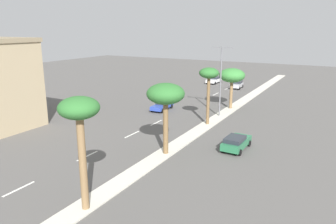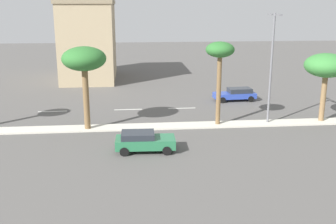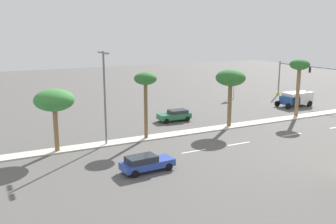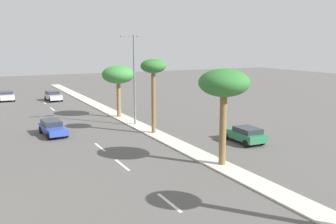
# 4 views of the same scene
# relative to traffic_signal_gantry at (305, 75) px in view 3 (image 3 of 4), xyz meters

# --- Properties ---
(ground_plane) EXTENTS (160.00, 160.00, 0.00)m
(ground_plane) POSITION_rel_traffic_signal_gantry_xyz_m (-9.11, 31.25, -4.16)
(ground_plane) COLOR #565451
(median_curb) EXTENTS (1.80, 84.78, 0.12)m
(median_curb) POSITION_rel_traffic_signal_gantry_xyz_m (-9.11, 40.67, -4.10)
(median_curb) COLOR beige
(median_curb) RESTS_ON ground
(lane_stripe_front) EXTENTS (0.20, 2.80, 0.01)m
(lane_stripe_front) POSITION_rel_traffic_signal_gantry_xyz_m (-15.28, 17.83, -4.15)
(lane_stripe_front) COLOR silver
(lane_stripe_front) RESTS_ON ground
(lane_stripe_outboard) EXTENTS (0.20, 2.80, 0.01)m
(lane_stripe_outboard) POSITION_rel_traffic_signal_gantry_xyz_m (-15.28, 25.27, -4.15)
(lane_stripe_outboard) COLOR silver
(lane_stripe_outboard) RESTS_ON ground
(lane_stripe_center) EXTENTS (0.20, 2.80, 0.01)m
(lane_stripe_center) POSITION_rel_traffic_signal_gantry_xyz_m (-15.28, 30.70, -4.15)
(lane_stripe_center) COLOR silver
(lane_stripe_center) RESTS_ON ground
(traffic_signal_gantry) EXTENTS (20.91, 0.53, 6.05)m
(traffic_signal_gantry) POSITION_rel_traffic_signal_gantry_xyz_m (0.00, 0.00, 0.00)
(traffic_signal_gantry) COLOR slate
(traffic_signal_gantry) RESTS_ON ground
(directional_road_sign) EXTENTS (0.10, 1.25, 3.51)m
(directional_road_sign) POSITION_rel_traffic_signal_gantry_xyz_m (6.07, 10.46, -1.68)
(directional_road_sign) COLOR gray
(directional_road_sign) RESTS_ON ground
(palm_tree_far) EXTENTS (2.62, 2.62, 7.68)m
(palm_tree_far) POSITION_rel_traffic_signal_gantry_xyz_m (-8.78, 10.58, 2.40)
(palm_tree_far) COLOR olive
(palm_tree_far) RESTS_ON median_curb
(palm_tree_right) EXTENTS (3.57, 3.57, 6.85)m
(palm_tree_right) POSITION_rel_traffic_signal_gantry_xyz_m (-8.94, 21.87, 1.67)
(palm_tree_right) COLOR brown
(palm_tree_right) RESTS_ON median_curb
(palm_tree_outboard) EXTENTS (2.41, 2.41, 7.12)m
(palm_tree_outboard) POSITION_rel_traffic_signal_gantry_xyz_m (-9.16, 33.05, 2.05)
(palm_tree_outboard) COLOR brown
(palm_tree_outboard) RESTS_ON median_curb
(palm_tree_trailing) EXTENTS (3.80, 3.80, 6.02)m
(palm_tree_trailing) POSITION_rel_traffic_signal_gantry_xyz_m (-9.29, 42.53, 0.85)
(palm_tree_trailing) COLOR olive
(palm_tree_trailing) RESTS_ON median_curb
(street_lamp_leading) EXTENTS (2.90, 0.24, 9.42)m
(street_lamp_leading) POSITION_rel_traffic_signal_gantry_xyz_m (-9.26, 37.57, 1.51)
(street_lamp_leading) COLOR slate
(street_lamp_leading) RESTS_ON median_curb
(sedan_green_front) EXTENTS (2.09, 4.29, 1.44)m
(sedan_green_front) POSITION_rel_traffic_signal_gantry_xyz_m (-3.37, 26.38, -3.38)
(sedan_green_front) COLOR #287047
(sedan_green_front) RESTS_ON ground
(sedan_blue_mid) EXTENTS (2.10, 4.61, 1.39)m
(sedan_blue_mid) POSITION_rel_traffic_signal_gantry_xyz_m (-18.00, 37.02, -3.41)
(sedan_blue_mid) COLOR #2D47AD
(sedan_blue_mid) RESTS_ON ground
(box_truck) EXTENTS (2.57, 5.64, 2.18)m
(box_truck) POSITION_rel_traffic_signal_gantry_xyz_m (-3.47, 5.38, -2.93)
(box_truck) COLOR #234C99
(box_truck) RESTS_ON ground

